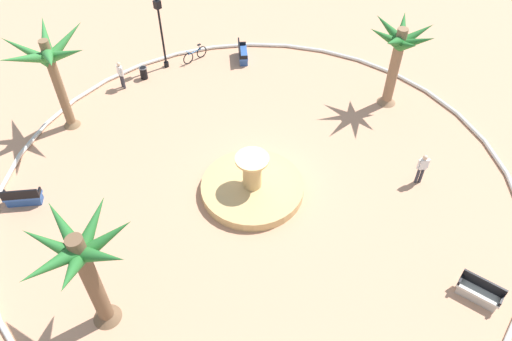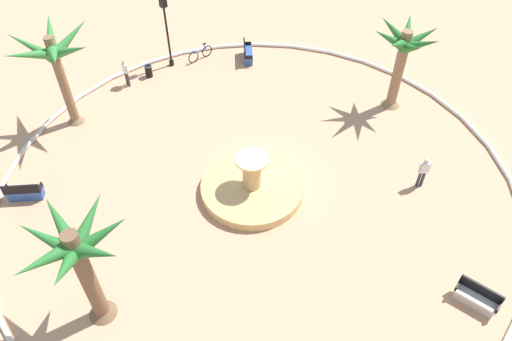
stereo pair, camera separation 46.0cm
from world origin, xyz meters
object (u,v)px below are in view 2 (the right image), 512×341
(bench_north, at_px, (25,193))
(person_cyclist_photo, at_px, (423,171))
(fountain, at_px, (252,187))
(bicycle_red_frame, at_px, (200,54))
(bench_east, at_px, (476,299))
(bench_west, at_px, (248,54))
(person_cyclist_helmet, at_px, (126,71))
(palm_tree_near_fountain, at_px, (403,52))
(lamppost, at_px, (166,27))
(trash_bin, at_px, (149,71))
(palm_tree_by_curb, at_px, (79,257))
(palm_tree_mid_plaza, at_px, (55,58))

(bench_north, bearing_deg, person_cyclist_photo, 136.76)
(fountain, distance_m, bicycle_red_frame, 11.02)
(bench_east, bearing_deg, bench_north, -61.56)
(bench_west, height_order, bench_north, same)
(bench_east, height_order, person_cyclist_helmet, person_cyclist_helmet)
(palm_tree_near_fountain, distance_m, lamppost, 12.77)
(bench_north, distance_m, trash_bin, 10.09)
(bench_west, distance_m, bicycle_red_frame, 2.81)
(bicycle_red_frame, relative_size, person_cyclist_photo, 1.02)
(trash_bin, bearing_deg, fountain, 78.29)
(bench_east, height_order, bicycle_red_frame, bench_east)
(bench_west, xyz_separation_m, lamppost, (3.57, -2.77, 2.15))
(bench_north, bearing_deg, palm_tree_near_fountain, 155.11)
(bench_west, relative_size, lamppost, 0.35)
(bench_north, distance_m, bicycle_red_frame, 12.95)
(palm_tree_near_fountain, distance_m, bench_west, 9.34)
(palm_tree_by_curb, bearing_deg, person_cyclist_photo, 160.24)
(palm_tree_near_fountain, height_order, lamppost, palm_tree_near_fountain)
(palm_tree_by_curb, bearing_deg, lamppost, -137.97)
(palm_tree_by_curb, xyz_separation_m, trash_bin, (-10.23, -10.71, -3.18))
(bench_west, bearing_deg, bench_north, 2.89)
(palm_tree_by_curb, height_order, bicycle_red_frame, palm_tree_by_curb)
(palm_tree_by_curb, bearing_deg, person_cyclist_helmet, -129.31)
(bench_north, height_order, bicycle_red_frame, bench_north)
(palm_tree_near_fountain, height_order, palm_tree_by_curb, palm_tree_by_curb)
(bicycle_red_frame, bearing_deg, palm_tree_mid_plaza, -2.01)
(bench_north, relative_size, bicycle_red_frame, 0.89)
(bench_north, bearing_deg, palm_tree_by_curb, 83.74)
(fountain, xyz_separation_m, palm_tree_mid_plaza, (2.94, -9.91, 3.55))
(palm_tree_near_fountain, xyz_separation_m, bench_west, (2.25, -8.57, -2.95))
(bench_east, xyz_separation_m, trash_bin, (-0.39, -20.26, 0.04))
(bench_north, bearing_deg, fountain, 136.62)
(palm_tree_by_curb, bearing_deg, bicycle_red_frame, -143.61)
(trash_bin, height_order, person_cyclist_helmet, person_cyclist_helmet)
(palm_tree_near_fountain, bearing_deg, trash_bin, -56.80)
(palm_tree_mid_plaza, distance_m, person_cyclist_helmet, 4.82)
(bench_east, xyz_separation_m, person_cyclist_helmet, (0.95, -20.41, 0.58))
(palm_tree_mid_plaza, distance_m, bench_east, 20.60)
(person_cyclist_helmet, distance_m, person_cyclist_photo, 16.45)
(lamppost, bearing_deg, bench_west, 142.15)
(bench_east, bearing_deg, bench_west, -107.71)
(fountain, relative_size, lamppost, 1.08)
(lamppost, bearing_deg, person_cyclist_photo, 96.47)
(palm_tree_by_curb, xyz_separation_m, bench_west, (-15.42, -7.91, -3.22))
(palm_tree_by_curb, distance_m, bicycle_red_frame, 17.00)
(palm_tree_by_curb, relative_size, bicycle_red_frame, 2.93)
(bench_east, relative_size, lamppost, 0.39)
(fountain, distance_m, person_cyclist_helmet, 10.62)
(lamppost, height_order, person_cyclist_photo, lamppost)
(palm_tree_mid_plaza, xyz_separation_m, lamppost, (-6.72, -0.48, -1.36))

